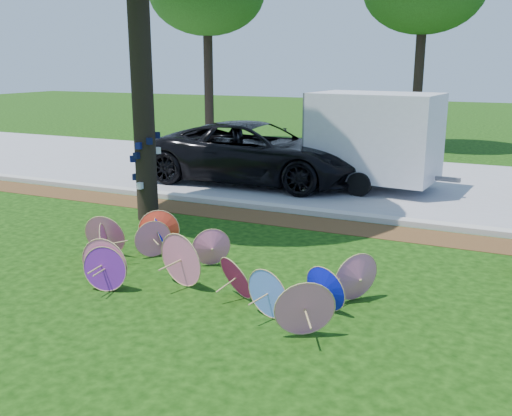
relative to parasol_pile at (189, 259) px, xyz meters
The scene contains 7 objects.
ground 0.75m from the parasol_pile, 91.05° to the right, with size 90.00×90.00×0.00m, color black.
mulch_strip 3.86m from the parasol_pile, 90.18° to the left, with size 90.00×1.00×0.01m, color #472D16.
curb 4.56m from the parasol_pile, 90.15° to the left, with size 90.00×0.30×0.12m, color #B7B5AD.
street 8.70m from the parasol_pile, 90.08° to the left, with size 90.00×8.00×0.01m, color gray.
parasol_pile is the anchor object (origin of this frame).
black_van 7.49m from the parasol_pile, 106.91° to the left, with size 2.75×5.96×1.66m, color black.
cargo_trailer 7.80m from the parasol_pile, 82.79° to the left, with size 3.12×1.98×2.78m, color silver.
Camera 1 is at (4.30, -6.31, 3.25)m, focal length 40.00 mm.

